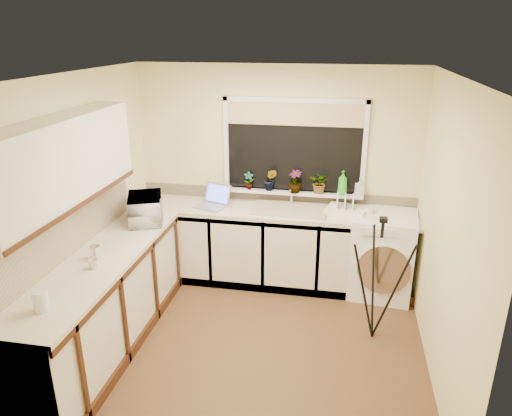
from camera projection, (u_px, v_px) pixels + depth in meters
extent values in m
plane|color=brown|center=(251.00, 341.00, 4.54)|extent=(3.20, 3.20, 0.00)
plane|color=white|center=(250.00, 76.00, 3.68)|extent=(3.20, 3.20, 0.00)
plane|color=beige|center=(276.00, 174.00, 5.49)|extent=(3.20, 0.00, 3.20)
plane|color=beige|center=(201.00, 319.00, 2.73)|extent=(3.20, 0.00, 3.20)
plane|color=beige|center=(81.00, 210.00, 4.38)|extent=(0.00, 3.00, 3.00)
plane|color=beige|center=(445.00, 236.00, 3.83)|extent=(0.00, 3.00, 3.00)
cube|color=silver|center=(244.00, 245.00, 5.55)|extent=(2.55, 0.60, 0.86)
cube|color=silver|center=(105.00, 305.00, 4.33)|extent=(0.54, 2.40, 0.86)
cube|color=beige|center=(272.00, 211.00, 5.33)|extent=(3.20, 0.60, 0.04)
cube|color=beige|center=(99.00, 261.00, 4.17)|extent=(0.60, 2.40, 0.04)
cube|color=silver|center=(60.00, 163.00, 3.74)|extent=(0.28, 1.90, 0.70)
cube|color=beige|center=(66.00, 233.00, 4.14)|extent=(0.02, 2.40, 0.45)
cube|color=beige|center=(276.00, 195.00, 5.57)|extent=(3.20, 0.02, 0.14)
cube|color=black|center=(294.00, 147.00, 5.33)|extent=(1.50, 0.02, 1.00)
cube|color=tan|center=(295.00, 114.00, 5.17)|extent=(1.50, 0.02, 0.25)
cube|color=white|center=(292.00, 192.00, 5.46)|extent=(1.60, 0.14, 0.03)
cube|color=tan|center=(289.00, 209.00, 5.29)|extent=(0.82, 0.46, 0.03)
cylinder|color=silver|center=(292.00, 195.00, 5.41)|extent=(0.03, 0.03, 0.24)
cube|color=white|center=(382.00, 254.00, 5.24)|extent=(0.72, 0.70, 0.93)
cube|color=#929299|center=(210.00, 207.00, 5.37)|extent=(0.39, 0.33, 0.02)
cube|color=#5D71FF|center=(218.00, 193.00, 5.46)|extent=(0.34, 0.20, 0.22)
cylinder|color=white|center=(141.00, 217.00, 4.81)|extent=(0.17, 0.17, 0.23)
cube|color=white|center=(346.00, 210.00, 5.20)|extent=(0.48, 0.40, 0.06)
cylinder|color=silver|center=(41.00, 301.00, 3.37)|extent=(0.11, 0.11, 0.16)
cylinder|color=silver|center=(95.00, 253.00, 4.15)|extent=(0.09, 0.09, 0.12)
imported|color=white|center=(146.00, 209.00, 4.95)|extent=(0.50, 0.59, 0.28)
imported|color=#999999|center=(249.00, 181.00, 5.48)|extent=(0.13, 0.10, 0.21)
imported|color=#999999|center=(271.00, 180.00, 5.43)|extent=(0.15, 0.12, 0.26)
imported|color=#999999|center=(295.00, 181.00, 5.37)|extent=(0.18, 0.18, 0.26)
imported|color=#999999|center=(320.00, 183.00, 5.34)|extent=(0.28, 0.26, 0.24)
imported|color=green|center=(343.00, 183.00, 5.30)|extent=(0.14, 0.14, 0.27)
imported|color=#999999|center=(360.00, 187.00, 5.28)|extent=(0.11, 0.11, 0.20)
imported|color=white|center=(369.00, 212.00, 5.13)|extent=(0.13, 0.13, 0.09)
imported|color=beige|center=(93.00, 264.00, 3.99)|extent=(0.10, 0.10, 0.08)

